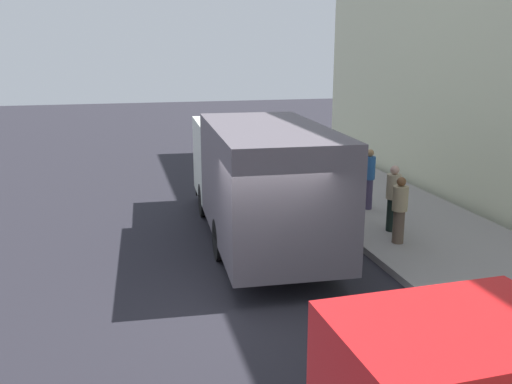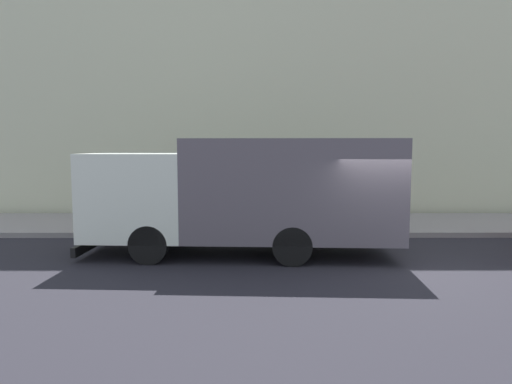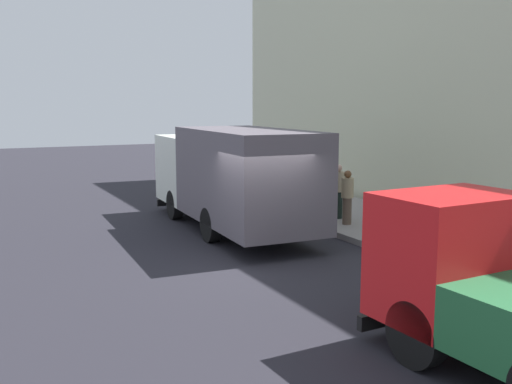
{
  "view_description": "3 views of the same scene",
  "coord_description": "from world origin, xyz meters",
  "views": [
    {
      "loc": [
        -2.34,
        -9.38,
        4.61
      ],
      "look_at": [
        0.89,
        3.63,
        1.15
      ],
      "focal_mm": 39.35,
      "sensor_mm": 36.0,
      "label": 1
    },
    {
      "loc": [
        -10.81,
        3.15,
        2.8
      ],
      "look_at": [
        0.67,
        3.12,
        1.64
      ],
      "focal_mm": 32.3,
      "sensor_mm": 36.0,
      "label": 2
    },
    {
      "loc": [
        -6.06,
        -11.89,
        3.67
      ],
      "look_at": [
        1.46,
        2.98,
        1.14
      ],
      "focal_mm": 41.16,
      "sensor_mm": 36.0,
      "label": 3
    }
  ],
  "objects": [
    {
      "name": "pedestrian_standing",
      "position": [
        4.42,
        4.7,
        1.08
      ],
      "size": [
        0.45,
        0.45,
        1.71
      ],
      "rotation": [
        0.0,
        0.0,
        0.58
      ],
      "color": "#403655",
      "rests_on": "sidewalk"
    },
    {
      "name": "ground",
      "position": [
        0.0,
        0.0,
        0.0
      ],
      "size": [
        80.0,
        80.0,
        0.0
      ],
      "primitive_type": "plane",
      "color": "#24232A"
    },
    {
      "name": "building_facade",
      "position": [
        7.6,
        0.0,
        5.63
      ],
      "size": [
        0.5,
        30.0,
        11.26
      ],
      "primitive_type": "cube",
      "color": "beige",
      "rests_on": "ground"
    },
    {
      "name": "pedestrian_walking",
      "position": [
        4.16,
        2.75,
        1.04
      ],
      "size": [
        0.51,
        0.51,
        1.66
      ],
      "rotation": [
        0.0,
        0.0,
        0.71
      ],
      "color": "black",
      "rests_on": "sidewalk"
    },
    {
      "name": "sidewalk",
      "position": [
        5.05,
        0.0,
        0.08
      ],
      "size": [
        4.1,
        30.0,
        0.16
      ],
      "primitive_type": "cube",
      "color": "gray",
      "rests_on": "ground"
    },
    {
      "name": "street_sign_post",
      "position": [
        3.35,
        3.53,
        1.48
      ],
      "size": [
        0.44,
        0.08,
        2.21
      ],
      "color": "#4C5156",
      "rests_on": "sidewalk"
    },
    {
      "name": "large_utility_truck",
      "position": [
        0.87,
        3.37,
        1.64
      ],
      "size": [
        2.8,
        8.02,
        2.97
      ],
      "rotation": [
        0.0,
        0.0,
        -0.05
      ],
      "color": "white",
      "rests_on": "ground"
    },
    {
      "name": "pedestrian_third",
      "position": [
        3.89,
        1.9,
        0.99
      ],
      "size": [
        0.41,
        0.41,
        1.58
      ],
      "rotation": [
        0.0,
        0.0,
        4.89
      ],
      "color": "brown",
      "rests_on": "sidewalk"
    },
    {
      "name": "traffic_cone_orange",
      "position": [
        3.33,
        8.2,
        0.53
      ],
      "size": [
        0.51,
        0.51,
        0.73
      ],
      "primitive_type": "cone",
      "color": "orange",
      "rests_on": "sidewalk"
    }
  ]
}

